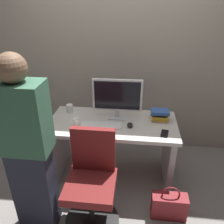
{
  "coord_description": "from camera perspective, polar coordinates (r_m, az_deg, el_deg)",
  "views": [
    {
      "loc": [
        0.25,
        -2.21,
        1.98
      ],
      "look_at": [
        0.0,
        -0.05,
        0.87
      ],
      "focal_mm": 37.4,
      "sensor_mm": 36.0,
      "label": 1
    }
  ],
  "objects": [
    {
      "name": "ground_plane",
      "position": [
        2.98,
        0.11,
        -14.67
      ],
      "size": [
        9.0,
        9.0,
        0.0
      ],
      "primitive_type": "plane",
      "color": "gray"
    },
    {
      "name": "wall_back",
      "position": [
        3.01,
        1.81,
        17.8
      ],
      "size": [
        6.4,
        0.1,
        3.0
      ],
      "primitive_type": "cube",
      "color": "#9E9384",
      "rests_on": "ground"
    },
    {
      "name": "desk",
      "position": [
        2.67,
        0.12,
        -6.66
      ],
      "size": [
        1.4,
        0.67,
        0.72
      ],
      "color": "beige",
      "rests_on": "ground"
    },
    {
      "name": "office_chair",
      "position": [
        2.23,
        -4.96,
        -17.15
      ],
      "size": [
        0.52,
        0.52,
        0.94
      ],
      "color": "black",
      "rests_on": "ground"
    },
    {
      "name": "person_at_desk",
      "position": [
        2.04,
        -19.9,
        -8.92
      ],
      "size": [
        0.4,
        0.24,
        1.64
      ],
      "color": "#262838",
      "rests_on": "ground"
    },
    {
      "name": "monitor",
      "position": [
        2.53,
        1.3,
        3.72
      ],
      "size": [
        0.54,
        0.14,
        0.46
      ],
      "color": "silver",
      "rests_on": "desk"
    },
    {
      "name": "keyboard",
      "position": [
        2.48,
        -2.63,
        -3.24
      ],
      "size": [
        0.43,
        0.15,
        0.02
      ],
      "primitive_type": "cube",
      "rotation": [
        0.0,
        0.0,
        0.04
      ],
      "color": "white",
      "rests_on": "desk"
    },
    {
      "name": "mouse",
      "position": [
        2.47,
        4.39,
        -3.18
      ],
      "size": [
        0.06,
        0.1,
        0.03
      ],
      "primitive_type": "ellipsoid",
      "color": "black",
      "rests_on": "desk"
    },
    {
      "name": "cup_near_keyboard",
      "position": [
        2.47,
        -8.75,
        -2.56
      ],
      "size": [
        0.07,
        0.07,
        0.1
      ],
      "primitive_type": "cylinder",
      "color": "white",
      "rests_on": "desk"
    },
    {
      "name": "cup_by_monitor",
      "position": [
        2.79,
        -10.26,
        0.86
      ],
      "size": [
        0.08,
        0.08,
        0.1
      ],
      "primitive_type": "cylinder",
      "color": "white",
      "rests_on": "desk"
    },
    {
      "name": "book_stack",
      "position": [
        2.63,
        11.55,
        -0.73
      ],
      "size": [
        0.2,
        0.18,
        0.12
      ],
      "color": "beige",
      "rests_on": "desk"
    },
    {
      "name": "cell_phone",
      "position": [
        2.41,
        12.73,
        -5.14
      ],
      "size": [
        0.1,
        0.15,
        0.01
      ],
      "primitive_type": "cube",
      "rotation": [
        0.0,
        0.0,
        -0.19
      ],
      "color": "black",
      "rests_on": "desk"
    },
    {
      "name": "handbag",
      "position": [
        2.51,
        13.75,
        -21.35
      ],
      "size": [
        0.34,
        0.14,
        0.38
      ],
      "color": "maroon",
      "rests_on": "ground"
    }
  ]
}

